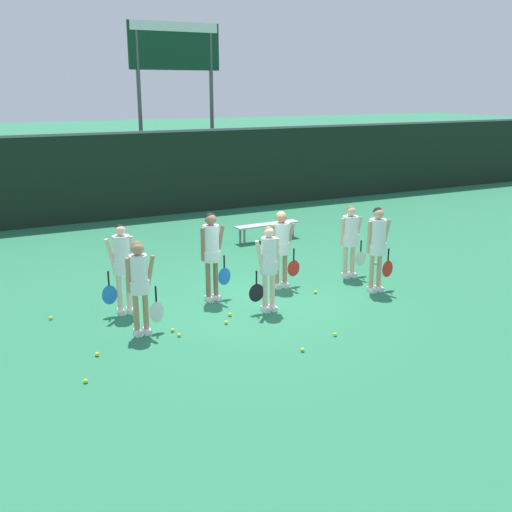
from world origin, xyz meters
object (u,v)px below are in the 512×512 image
(player_2, at_px, (377,241))
(tennis_ball_5, at_px, (230,315))
(scoreboard, at_px, (175,65))
(tennis_ball_8, at_px, (315,292))
(tennis_ball_1, at_px, (173,330))
(tennis_ball_11, at_px, (179,335))
(player_3, at_px, (122,262))
(tennis_ball_0, at_px, (376,263))
(tennis_ball_3, at_px, (266,272))
(player_6, at_px, (350,235))
(bench_courtside, at_px, (267,226))
(player_0, at_px, (140,280))
(player_4, at_px, (212,249))
(tennis_ball_2, at_px, (335,334))
(player_5, at_px, (281,242))
(player_1, at_px, (268,262))
(tennis_ball_7, at_px, (51,318))
(tennis_ball_6, at_px, (303,350))
(tennis_ball_4, at_px, (97,354))
(tennis_ball_9, at_px, (85,381))
(tennis_ball_10, at_px, (226,322))

(player_2, bearing_deg, tennis_ball_5, -177.55)
(scoreboard, xyz_separation_m, tennis_ball_8, (-1.01, -11.09, -4.91))
(tennis_ball_1, height_order, tennis_ball_11, tennis_ball_1)
(player_3, height_order, tennis_ball_0, player_3)
(tennis_ball_3, relative_size, tennis_ball_5, 0.97)
(player_6, height_order, tennis_ball_5, player_6)
(bench_courtside, distance_m, player_3, 6.38)
(player_0, relative_size, tennis_ball_8, 24.36)
(tennis_ball_0, relative_size, tennis_ball_1, 0.95)
(player_2, xyz_separation_m, player_4, (-3.30, 1.04, 0.00))
(player_6, bearing_deg, tennis_ball_2, -125.15)
(tennis_ball_1, bearing_deg, player_5, 24.00)
(player_1, xyz_separation_m, player_3, (-2.52, 1.13, 0.05))
(tennis_ball_3, bearing_deg, tennis_ball_7, -171.36)
(tennis_ball_3, xyz_separation_m, tennis_ball_6, (-1.47, -4.08, -0.00))
(player_5, relative_size, tennis_ball_4, 23.39)
(bench_courtside, bearing_deg, tennis_ball_11, -132.70)
(bench_courtside, relative_size, tennis_ball_2, 29.40)
(player_2, distance_m, tennis_ball_6, 3.68)
(player_2, distance_m, player_3, 5.22)
(player_5, bearing_deg, tennis_ball_4, -152.74)
(tennis_ball_11, bearing_deg, player_0, 140.87)
(scoreboard, xyz_separation_m, tennis_ball_3, (-1.27, -9.35, -4.91))
(player_1, height_order, tennis_ball_7, player_1)
(tennis_ball_7, bearing_deg, tennis_ball_11, -44.46)
(tennis_ball_2, bearing_deg, player_2, 37.72)
(player_6, bearing_deg, tennis_ball_1, -161.13)
(player_1, height_order, tennis_ball_8, player_1)
(scoreboard, distance_m, tennis_ball_2, 14.16)
(player_2, distance_m, player_5, 2.01)
(tennis_ball_2, bearing_deg, tennis_ball_1, 149.22)
(player_4, distance_m, tennis_ball_8, 2.41)
(player_1, relative_size, tennis_ball_7, 23.78)
(player_5, bearing_deg, player_6, 3.62)
(player_3, distance_m, tennis_ball_1, 1.71)
(tennis_ball_7, bearing_deg, bench_courtside, 28.67)
(player_2, xyz_separation_m, tennis_ball_0, (1.25, 1.58, -1.05))
(player_0, xyz_separation_m, tennis_ball_9, (-1.28, -1.41, -0.96))
(player_1, height_order, tennis_ball_0, player_1)
(player_4, height_order, tennis_ball_5, player_4)
(tennis_ball_2, distance_m, tennis_ball_6, 0.88)
(tennis_ball_3, bearing_deg, tennis_ball_6, -109.77)
(tennis_ball_5, bearing_deg, scoreboard, 74.64)
(player_5, relative_size, tennis_ball_7, 23.73)
(player_6, distance_m, tennis_ball_6, 4.36)
(player_4, bearing_deg, player_5, -1.28)
(player_6, height_order, tennis_ball_10, player_6)
(player_2, distance_m, player_6, 1.07)
(tennis_ball_1, relative_size, tennis_ball_7, 0.97)
(tennis_ball_4, bearing_deg, player_3, 61.79)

